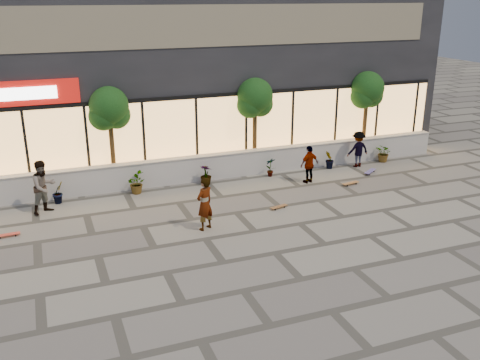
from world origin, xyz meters
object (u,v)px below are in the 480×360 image
object	(u,v)px
skater_center	(205,204)
skateboard_left	(8,235)
skater_right_near	(309,164)
tree_midwest	(109,111)
skateboard_right_far	(370,171)
skater_left	(44,187)
tree_mideast	(255,100)
tree_east	(367,92)
skateboard_right_near	(351,183)
skateboard_center	(279,207)
skater_right_far	(358,149)

from	to	relation	value
skater_center	skateboard_left	size ratio (longest dim) A/B	2.39
skater_center	skater_right_near	distance (m)	5.96
tree_midwest	skateboard_right_far	xyz separation A→B (m)	(10.31, -2.41, -2.90)
tree_midwest	skater_left	xyz separation A→B (m)	(-2.66, -2.03, -2.05)
tree_midwest	skateboard_left	xyz separation A→B (m)	(-3.88, -3.69, -2.91)
tree_mideast	skater_center	distance (m)	6.95
skateboard_left	skateboard_right_far	bearing A→B (deg)	2.70
tree_east	skateboard_left	distance (m)	16.08
tree_mideast	skater_left	xyz separation A→B (m)	(-8.66, -2.03, -2.05)
tree_east	skateboard_right_near	distance (m)	5.23
skater_left	skateboard_right_near	xyz separation A→B (m)	(11.41, -1.35, -0.86)
tree_midwest	skater_center	xyz separation A→B (m)	(2.08, -5.34, -2.10)
tree_east	skateboard_left	xyz separation A→B (m)	(-15.38, -3.69, -2.91)
skater_center	skateboard_right_far	size ratio (longest dim) A/B	2.15
skater_center	skateboard_left	world-z (taller)	skater_center
tree_midwest	skateboard_center	world-z (taller)	tree_midwest
tree_midwest	tree_east	bearing A→B (deg)	0.00
skater_center	skateboard_left	distance (m)	6.23
skateboard_right_far	skateboard_center	bearing A→B (deg)	167.57
skateboard_right_near	skater_right_near	bearing A→B (deg)	139.44
skateboard_center	skateboard_left	xyz separation A→B (m)	(-8.91, 0.91, 0.00)
skateboard_right_near	tree_east	bearing A→B (deg)	41.30
skater_right_near	skateboard_right_far	bearing A→B (deg)	167.36
skater_right_far	skateboard_left	world-z (taller)	skater_right_far
skater_right_far	tree_mideast	bearing A→B (deg)	-20.39
skateboard_right_near	tree_midwest	bearing A→B (deg)	149.33
tree_midwest	skater_right_far	size ratio (longest dim) A/B	2.49
tree_midwest	skater_center	size ratio (longest dim) A/B	2.22
skater_right_far	skateboard_left	xyz separation A→B (m)	(-14.18, -2.29, -0.71)
skater_center	tree_east	bearing A→B (deg)	-179.48
skater_right_far	skateboard_left	distance (m)	14.38
tree_mideast	skateboard_center	distance (m)	5.54
tree_midwest	skateboard_right_far	bearing A→B (deg)	-13.17
skater_right_near	skateboard_center	bearing A→B (deg)	27.77
skater_right_far	skateboard_left	size ratio (longest dim) A/B	2.14
tree_midwest	skater_left	bearing A→B (deg)	-142.64
skater_right_far	skateboard_center	world-z (taller)	skater_right_far
tree_mideast	skater_left	world-z (taller)	tree_mideast
skater_right_far	skateboard_right_near	size ratio (longest dim) A/B	2.03
tree_midwest	skateboard_right_near	bearing A→B (deg)	-21.09
tree_mideast	tree_east	size ratio (longest dim) A/B	1.00
tree_mideast	skater_right_far	size ratio (longest dim) A/B	2.49
tree_mideast	tree_east	world-z (taller)	same
tree_mideast	skateboard_left	distance (m)	10.94
skater_right_far	skateboard_right_far	size ratio (longest dim) A/B	1.92
skater_left	skater_right_far	xyz separation A→B (m)	(12.96, 0.63, -0.15)
skater_right_near	tree_mideast	bearing A→B (deg)	-76.93
skater_left	skateboard_center	distance (m)	8.16
tree_east	skater_right_near	xyz separation A→B (m)	(-4.18, -2.52, -2.22)
skater_right_far	skateboard_right_far	xyz separation A→B (m)	(0.01, -1.01, -0.70)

